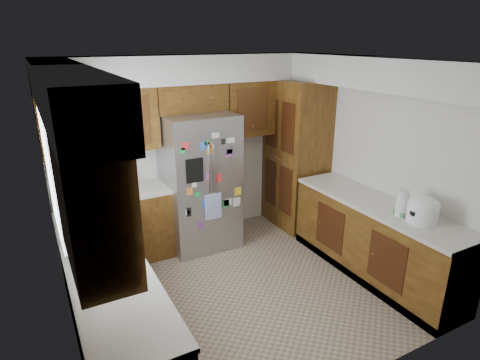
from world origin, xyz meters
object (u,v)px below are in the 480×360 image
(fridge, at_px, (200,182))
(rice_cooker, at_px, (423,209))
(paper_towel, at_px, (402,203))
(pantry, at_px, (296,155))

(fridge, distance_m, rice_cooker, 2.70)
(fridge, relative_size, paper_towel, 6.40)
(rice_cooker, relative_size, paper_towel, 1.14)
(pantry, bearing_deg, fridge, 177.94)
(pantry, distance_m, rice_cooker, 2.18)
(paper_towel, bearing_deg, fridge, 125.46)
(rice_cooker, bearing_deg, fridge, 123.85)
(fridge, bearing_deg, rice_cooker, -56.15)
(fridge, bearing_deg, pantry, -2.06)
(pantry, height_order, rice_cooker, pantry)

